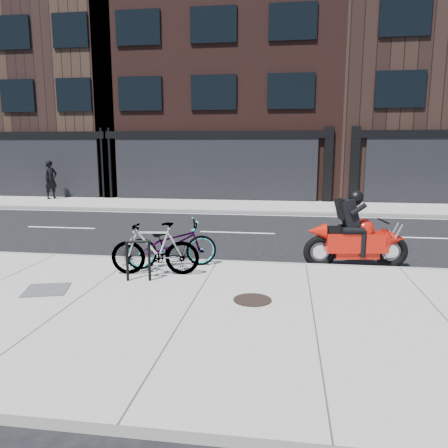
% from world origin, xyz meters
% --- Properties ---
extents(ground, '(120.00, 120.00, 0.00)m').
position_xyz_m(ground, '(0.00, 0.00, 0.00)').
color(ground, black).
rests_on(ground, ground).
extents(sidewalk_near, '(60.00, 6.00, 0.13)m').
position_xyz_m(sidewalk_near, '(0.00, -5.00, 0.07)').
color(sidewalk_near, gray).
rests_on(sidewalk_near, ground).
extents(sidewalk_far, '(60.00, 3.50, 0.13)m').
position_xyz_m(sidewalk_far, '(0.00, 7.75, 0.07)').
color(sidewalk_far, gray).
rests_on(sidewalk_far, ground).
extents(building_midwest, '(10.00, 10.00, 12.00)m').
position_xyz_m(building_midwest, '(-12.00, 14.50, 6.00)').
color(building_midwest, black).
rests_on(building_midwest, ground).
extents(building_center, '(12.00, 10.00, 14.50)m').
position_xyz_m(building_center, '(-2.00, 14.50, 7.25)').
color(building_center, black).
rests_on(building_center, ground).
extents(building_mideast, '(12.00, 10.00, 12.50)m').
position_xyz_m(building_mideast, '(10.00, 14.50, 6.25)').
color(building_mideast, black).
rests_on(building_mideast, ground).
extents(bike_rack, '(0.48, 0.12, 0.81)m').
position_xyz_m(bike_rack, '(-1.30, -3.65, 0.61)').
color(bike_rack, black).
rests_on(bike_rack, sidewalk_near).
extents(bicycle_front, '(2.09, 1.39, 1.04)m').
position_xyz_m(bicycle_front, '(-0.91, -2.60, 0.65)').
color(bicycle_front, gray).
rests_on(bicycle_front, sidewalk_near).
extents(bicycle_rear, '(1.86, 0.71, 1.09)m').
position_xyz_m(bicycle_rear, '(-1.10, -3.19, 0.67)').
color(bicycle_rear, gray).
rests_on(bicycle_rear, sidewalk_near).
extents(motorcycle, '(2.38, 0.72, 1.78)m').
position_xyz_m(motorcycle, '(3.21, -1.58, 0.72)').
color(motorcycle, black).
rests_on(motorcycle, ground).
extents(pedestrian, '(0.69, 0.82, 1.90)m').
position_xyz_m(pedestrian, '(-10.02, 8.55, 1.08)').
color(pedestrian, black).
rests_on(pedestrian, sidewalk_far).
extents(manhole_cover, '(0.83, 0.83, 0.02)m').
position_xyz_m(manhole_cover, '(1.00, -4.43, 0.14)').
color(manhole_cover, black).
rests_on(manhole_cover, sidewalk_near).
extents(utility_grate, '(0.94, 0.94, 0.02)m').
position_xyz_m(utility_grate, '(-2.79, -4.45, 0.14)').
color(utility_grate, '#535356').
rests_on(utility_grate, sidewalk_near).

